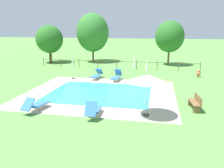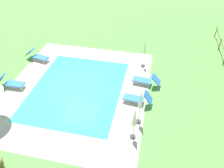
# 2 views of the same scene
# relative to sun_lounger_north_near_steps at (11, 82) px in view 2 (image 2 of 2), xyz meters

# --- Properties ---
(ground_plane) EXTENTS (160.00, 160.00, 0.00)m
(ground_plane) POSITION_rel_sun_lounger_north_near_steps_xyz_m (-0.77, 4.47, -0.40)
(ground_plane) COLOR #599342
(pool_deck_paving) EXTENTS (10.92, 9.51, 0.01)m
(pool_deck_paving) POSITION_rel_sun_lounger_north_near_steps_xyz_m (-0.77, 4.47, -0.39)
(pool_deck_paving) COLOR #B2A893
(pool_deck_paving) RESTS_ON ground
(swimming_pool_water) EXTENTS (7.39, 5.98, 0.01)m
(swimming_pool_water) POSITION_rel_sun_lounger_north_near_steps_xyz_m (-0.77, 4.47, -0.39)
(swimming_pool_water) COLOR #38C6D1
(swimming_pool_water) RESTS_ON ground
(pool_coping_rim) EXTENTS (7.87, 6.46, 0.01)m
(pool_coping_rim) POSITION_rel_sun_lounger_north_near_steps_xyz_m (-0.77, 4.47, -0.39)
(pool_coping_rim) COLOR #C0B59F
(pool_coping_rim) RESTS_ON ground
(sun_lounger_north_near_steps) EXTENTS (0.67, 1.86, 1.00)m
(sun_lounger_north_near_steps) POSITION_rel_sun_lounger_north_near_steps_xyz_m (0.00, 0.00, 0.00)
(sun_lounger_north_near_steps) COLOR #3370BC
(sun_lounger_north_near_steps) RESTS_ON ground
(sun_lounger_north_mid) EXTENTS (0.76, 1.88, 1.01)m
(sun_lounger_north_mid) POSITION_rel_sun_lounger_north_near_steps_xyz_m (-0.29, 8.67, 0.00)
(sun_lounger_north_mid) COLOR #3370BC
(sun_lounger_north_mid) RESTS_ON ground
(sun_lounger_north_far) EXTENTS (0.82, 1.98, 0.93)m
(sun_lounger_north_far) POSITION_rel_sun_lounger_north_near_steps_xyz_m (-2.24, 9.01, -0.01)
(sun_lounger_north_far) COLOR #3370BC
(sun_lounger_north_far) RESTS_ON ground
(sun_lounger_north_end) EXTENTS (0.96, 2.03, 0.90)m
(sun_lounger_north_end) POSITION_rel_sun_lounger_north_near_steps_xyz_m (-3.54, 0.18, -0.02)
(sun_lounger_north_end) COLOR #3370BC
(sun_lounger_north_end) RESTS_ON ground
(patio_umbrella_closed_row_west) EXTENTS (0.32, 0.32, 2.27)m
(patio_umbrella_closed_row_west) POSITION_rel_sun_lounger_north_near_steps_xyz_m (2.43, 8.76, 1.09)
(patio_umbrella_closed_row_west) COLOR #383838
(patio_umbrella_closed_row_west) RESTS_ON ground
(patio_umbrella_closed_row_mid_west) EXTENTS (0.32, 0.32, 2.50)m
(patio_umbrella_closed_row_mid_west) POSITION_rel_sun_lounger_north_near_steps_xyz_m (-4.42, 8.59, 1.15)
(patio_umbrella_closed_row_mid_west) COLOR #383838
(patio_umbrella_closed_row_mid_west) RESTS_ON ground
(patio_umbrella_closed_row_centre) EXTENTS (0.32, 0.32, 2.51)m
(patio_umbrella_closed_row_centre) POSITION_rel_sun_lounger_north_near_steps_xyz_m (1.30, 8.93, 1.25)
(patio_umbrella_closed_row_centre) COLOR #383838
(patio_umbrella_closed_row_centre) RESTS_ON ground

